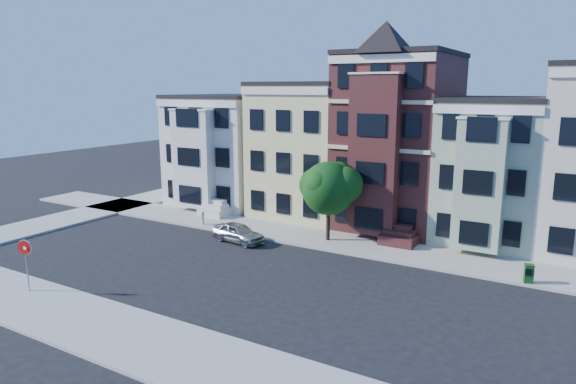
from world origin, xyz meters
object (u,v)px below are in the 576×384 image
Objects in this scene: newspaper_box at (529,274)px; fire_hydrant at (203,219)px; street_tree at (329,192)px; stop_sign at (26,262)px; parked_car at (238,233)px.

newspaper_box is 1.26× the size of fire_hydrant.
street_tree is 2.17× the size of stop_sign.
fire_hydrant is at bearing 99.39° from stop_sign.
stop_sign is at bearing -120.19° from street_tree.
newspaper_box is (12.10, -1.55, -2.69)m from street_tree.
newspaper_box is at bearing -77.97° from parked_car.
parked_car is 17.16m from newspaper_box.
stop_sign reaches higher than parked_car.
parked_car is 1.28× the size of stop_sign.
fire_hydrant is at bearing -173.19° from street_tree.
stop_sign is at bearing -86.96° from fire_hydrant.
fire_hydrant is 14.03m from stop_sign.
stop_sign is at bearing 169.83° from parked_car.
newspaper_box is 0.33× the size of stop_sign.
street_tree is 17.56m from stop_sign.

